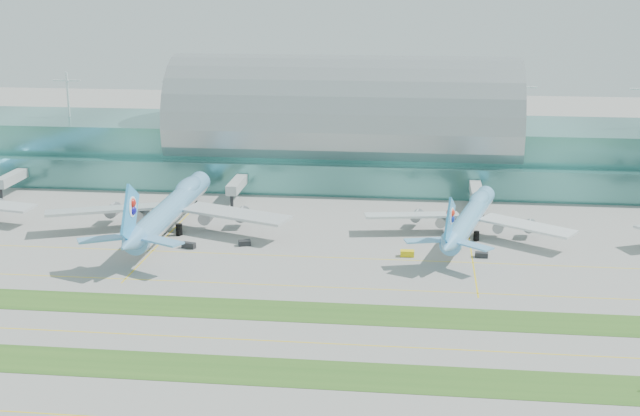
# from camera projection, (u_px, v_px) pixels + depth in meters

# --- Properties ---
(ground) EXTENTS (700.00, 700.00, 0.00)m
(ground) POSITION_uv_depth(u_px,v_px,m) (290.00, 315.00, 190.93)
(ground) COLOR gray
(ground) RESTS_ON ground
(terminal) EXTENTS (340.00, 69.10, 36.00)m
(terminal) POSITION_uv_depth(u_px,v_px,m) (345.00, 139.00, 310.69)
(terminal) COLOR #3D7A75
(terminal) RESTS_ON ground
(grass_strip_near) EXTENTS (420.00, 12.00, 0.08)m
(grass_strip_near) POSITION_uv_depth(u_px,v_px,m) (268.00, 372.00, 164.08)
(grass_strip_near) COLOR #2D591E
(grass_strip_near) RESTS_ON ground
(grass_strip_far) EXTENTS (420.00, 12.00, 0.08)m
(grass_strip_far) POSITION_uv_depth(u_px,v_px,m) (292.00, 311.00, 192.84)
(grass_strip_far) COLOR #2D591E
(grass_strip_far) RESTS_ON ground
(taxiline_b) EXTENTS (420.00, 0.35, 0.01)m
(taxiline_b) POSITION_uv_depth(u_px,v_px,m) (280.00, 341.00, 177.51)
(taxiline_b) COLOR yellow
(taxiline_b) RESTS_ON ground
(taxiline_c) EXTENTS (420.00, 0.35, 0.01)m
(taxiline_c) POSITION_uv_depth(u_px,v_px,m) (302.00, 286.00, 208.19)
(taxiline_c) COLOR yellow
(taxiline_c) RESTS_ON ground
(taxiline_d) EXTENTS (420.00, 0.35, 0.01)m
(taxiline_d) POSITION_uv_depth(u_px,v_px,m) (313.00, 257.00, 229.28)
(taxiline_d) COLOR yellow
(taxiline_d) RESTS_ON ground
(airliner_b) EXTENTS (70.70, 80.07, 22.08)m
(airliner_b) POSITION_uv_depth(u_px,v_px,m) (172.00, 207.00, 250.94)
(airliner_b) COLOR #5D9ECD
(airliner_b) RESTS_ON ground
(airliner_c) EXTENTS (57.30, 66.00, 18.34)m
(airliner_c) POSITION_uv_depth(u_px,v_px,m) (470.00, 216.00, 245.76)
(airliner_c) COLOR #66AFE0
(airliner_c) RESTS_ON ground
(gse_c) EXTENTS (3.94, 2.49, 1.58)m
(gse_c) POSITION_uv_depth(u_px,v_px,m) (189.00, 245.00, 236.12)
(gse_c) COLOR black
(gse_c) RESTS_ON ground
(gse_d) EXTENTS (3.69, 2.96, 1.40)m
(gse_d) POSITION_uv_depth(u_px,v_px,m) (245.00, 243.00, 238.47)
(gse_d) COLOR black
(gse_d) RESTS_ON ground
(gse_e) EXTENTS (3.60, 2.22, 1.55)m
(gse_e) POSITION_uv_depth(u_px,v_px,m) (407.00, 253.00, 229.53)
(gse_e) COLOR yellow
(gse_e) RESTS_ON ground
(gse_f) EXTENTS (3.43, 1.99, 1.31)m
(gse_f) POSITION_uv_depth(u_px,v_px,m) (481.00, 255.00, 228.78)
(gse_f) COLOR black
(gse_f) RESTS_ON ground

